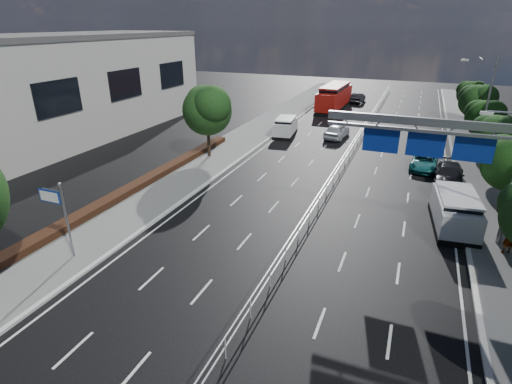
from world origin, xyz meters
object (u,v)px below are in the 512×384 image
(white_minivan, at_px, (285,127))
(red_bus, at_px, (334,96))
(near_car_dark, at_px, (358,98))
(parked_car_dark, at_px, (449,175))
(overhead_gantry, at_px, (441,141))
(pedestrian_a, at_px, (509,238))
(parked_car_teal, at_px, (424,162))
(near_car_silver, at_px, (337,131))
(silver_minivan, at_px, (455,211))
(toilet_sign, at_px, (57,207))

(white_minivan, xyz_separation_m, red_bus, (1.95, 16.52, 0.84))
(near_car_dark, xyz_separation_m, parked_car_dark, (11.79, -31.85, 0.00))
(overhead_gantry, height_order, pedestrian_a, overhead_gantry)
(parked_car_dark, bearing_deg, pedestrian_a, -73.68)
(parked_car_teal, distance_m, pedestrian_a, 13.77)
(near_car_silver, relative_size, parked_car_teal, 1.03)
(silver_minivan, relative_size, parked_car_dark, 1.08)
(toilet_sign, bearing_deg, silver_minivan, 30.55)
(toilet_sign, relative_size, silver_minivan, 0.79)
(white_minivan, distance_m, pedestrian_a, 26.73)
(overhead_gantry, relative_size, pedestrian_a, 5.84)
(pedestrian_a, bearing_deg, silver_minivan, -71.70)
(red_bus, distance_m, parked_car_dark, 29.28)
(toilet_sign, bearing_deg, parked_car_teal, 51.57)
(toilet_sign, height_order, pedestrian_a, toilet_sign)
(red_bus, distance_m, near_car_dark, 6.82)
(overhead_gantry, bearing_deg, parked_car_teal, 91.15)
(silver_minivan, distance_m, pedestrian_a, 3.49)
(parked_car_dark, bearing_deg, white_minivan, 153.19)
(parked_car_teal, height_order, pedestrian_a, pedestrian_a)
(near_car_silver, bearing_deg, toilet_sign, 79.22)
(near_car_silver, height_order, pedestrian_a, pedestrian_a)
(white_minivan, height_order, near_car_dark, white_minivan)
(near_car_dark, xyz_separation_m, silver_minivan, (11.79, -39.49, 0.35))
(white_minivan, distance_m, red_bus, 16.66)
(toilet_sign, bearing_deg, pedestrian_a, 22.31)
(near_car_silver, relative_size, parked_car_dark, 0.92)
(silver_minivan, distance_m, parked_car_teal, 10.80)
(overhead_gantry, height_order, near_car_dark, overhead_gantry)
(red_bus, bearing_deg, near_car_silver, -75.54)
(parked_car_teal, bearing_deg, near_car_dark, 112.86)
(toilet_sign, bearing_deg, white_minivan, 83.74)
(near_car_dark, distance_m, parked_car_teal, 30.53)
(red_bus, bearing_deg, white_minivan, -95.18)
(pedestrian_a, bearing_deg, white_minivan, -73.06)
(overhead_gantry, bearing_deg, near_car_silver, 115.53)
(silver_minivan, relative_size, parked_car_teal, 1.22)
(toilet_sign, bearing_deg, parked_car_dark, 44.62)
(overhead_gantry, height_order, silver_minivan, overhead_gantry)
(near_car_dark, relative_size, parked_car_teal, 0.99)
(white_minivan, distance_m, near_car_dark, 23.22)
(silver_minivan, bearing_deg, white_minivan, 128.54)
(toilet_sign, distance_m, near_car_dark, 51.44)
(toilet_sign, height_order, overhead_gantry, overhead_gantry)
(red_bus, bearing_deg, parked_car_teal, -59.62)
(silver_minivan, height_order, parked_car_dark, silver_minivan)
(white_minivan, height_order, silver_minivan, silver_minivan)
(parked_car_teal, bearing_deg, white_minivan, 160.94)
(overhead_gantry, xyz_separation_m, near_car_dark, (-10.23, 40.80, -4.87))
(near_car_silver, relative_size, pedestrian_a, 2.67)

